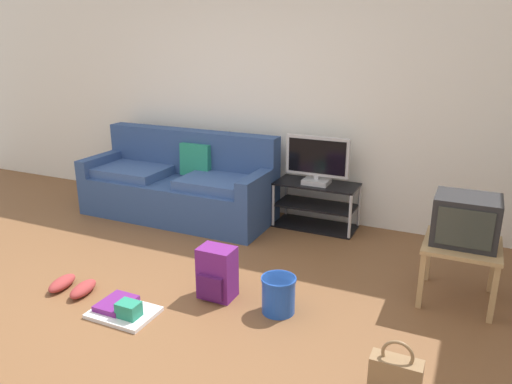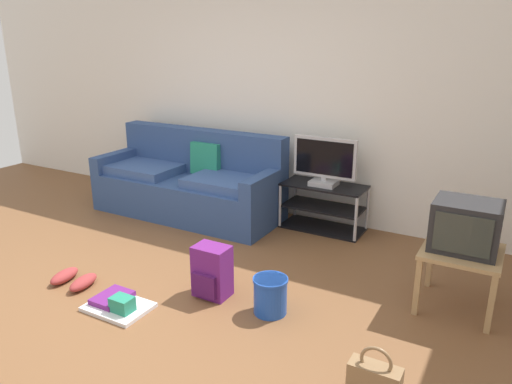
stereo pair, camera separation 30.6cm
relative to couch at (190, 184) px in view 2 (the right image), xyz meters
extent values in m
cube|color=brown|center=(0.74, -1.86, -0.35)|extent=(9.00, 9.80, 0.02)
cube|color=silver|center=(0.74, 0.59, 1.01)|extent=(9.00, 0.10, 2.70)
cube|color=navy|center=(0.00, -0.06, -0.13)|extent=(2.13, 0.83, 0.43)
cube|color=navy|center=(0.00, 0.26, 0.34)|extent=(2.13, 0.20, 0.50)
cube|color=navy|center=(-1.00, -0.06, 0.18)|extent=(0.14, 0.83, 0.19)
cube|color=navy|center=(0.99, -0.06, 0.18)|extent=(0.14, 0.83, 0.19)
cube|color=#365289|center=(-0.59, -0.12, 0.13)|extent=(0.85, 0.58, 0.10)
cube|color=#365289|center=(0.58, -0.12, 0.13)|extent=(0.85, 0.58, 0.10)
cube|color=#238466|center=(0.14, 0.14, 0.28)|extent=(0.36, 0.14, 0.37)
cube|color=black|center=(1.50, 0.29, 0.13)|extent=(0.85, 0.41, 0.02)
cube|color=black|center=(1.50, 0.29, -0.10)|extent=(0.82, 0.39, 0.02)
cube|color=black|center=(1.50, 0.29, -0.33)|extent=(0.85, 0.41, 0.02)
cylinder|color=#B7B7BC|center=(1.09, 0.10, -0.10)|extent=(0.03, 0.03, 0.48)
cylinder|color=#B7B7BC|center=(1.91, 0.10, -0.10)|extent=(0.03, 0.03, 0.48)
cylinder|color=#B7B7BC|center=(1.09, 0.48, -0.10)|extent=(0.03, 0.03, 0.48)
cylinder|color=#B7B7BC|center=(1.91, 0.48, -0.10)|extent=(0.03, 0.03, 0.48)
cube|color=#B2B2B7|center=(1.50, 0.27, 0.16)|extent=(0.26, 0.22, 0.05)
cube|color=#B2B2B7|center=(1.50, 0.27, 0.21)|extent=(0.05, 0.04, 0.04)
cube|color=#B2B2B7|center=(1.50, 0.27, 0.43)|extent=(0.66, 0.04, 0.41)
cube|color=black|center=(1.50, 0.25, 0.43)|extent=(0.60, 0.01, 0.35)
cube|color=tan|center=(2.95, -0.69, 0.11)|extent=(0.54, 0.54, 0.03)
cube|color=tan|center=(2.71, -0.93, -0.12)|extent=(0.04, 0.04, 0.44)
cube|color=tan|center=(3.20, -0.93, -0.12)|extent=(0.04, 0.04, 0.44)
cube|color=tan|center=(2.71, -0.45, -0.12)|extent=(0.04, 0.04, 0.44)
cube|color=tan|center=(3.20, -0.45, -0.12)|extent=(0.04, 0.04, 0.44)
cube|color=#232326|center=(2.95, -0.67, 0.31)|extent=(0.46, 0.38, 0.36)
cube|color=#333833|center=(2.95, -0.86, 0.31)|extent=(0.37, 0.01, 0.28)
cube|color=#661E70|center=(1.27, -1.43, -0.14)|extent=(0.27, 0.19, 0.41)
cube|color=#4C1654|center=(1.27, -1.54, -0.21)|extent=(0.21, 0.04, 0.18)
cylinder|color=#4C1654|center=(1.19, -1.31, -0.12)|extent=(0.04, 0.04, 0.33)
cylinder|color=#4C1654|center=(1.34, -1.31, -0.12)|extent=(0.04, 0.04, 0.33)
torus|color=olive|center=(2.71, -1.98, -0.07)|extent=(0.18, 0.02, 0.18)
cylinder|color=blue|center=(1.78, -1.43, -0.20)|extent=(0.24, 0.24, 0.28)
cylinder|color=blue|center=(1.78, -1.43, -0.08)|extent=(0.26, 0.26, 0.02)
ellipsoid|color=#993333|center=(0.07, -1.84, -0.30)|extent=(0.16, 0.30, 0.09)
ellipsoid|color=#993333|center=(0.29, -1.84, -0.30)|extent=(0.17, 0.31, 0.09)
cube|color=silver|center=(0.77, -1.94, -0.33)|extent=(0.47, 0.34, 0.03)
cube|color=#238466|center=(0.86, -1.99, -0.26)|extent=(0.16, 0.12, 0.11)
cube|color=#661E70|center=(0.68, -1.91, -0.29)|extent=(0.22, 0.28, 0.04)
camera|label=1|loc=(2.96, -4.36, 1.60)|focal=34.15mm
camera|label=2|loc=(3.23, -4.22, 1.60)|focal=34.15mm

